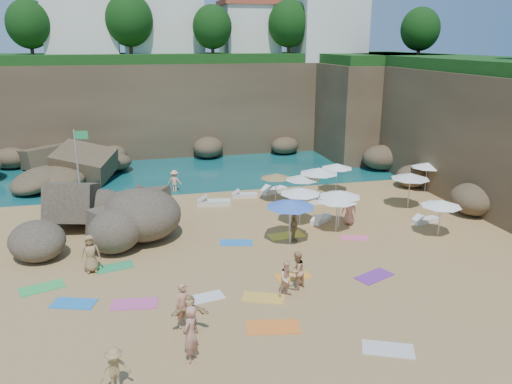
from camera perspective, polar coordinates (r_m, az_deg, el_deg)
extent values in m
plane|color=tan|center=(24.71, -2.86, -6.74)|extent=(120.00, 120.00, 0.00)
plane|color=#0C4751|center=(53.34, -9.11, 6.02)|extent=(120.00, 120.00, 0.00)
cube|color=brown|center=(48.01, -6.39, 9.76)|extent=(44.00, 8.00, 8.00)
cube|color=brown|center=(38.58, 23.55, 6.72)|extent=(8.00, 30.00, 8.00)
cube|color=brown|center=(47.64, 12.91, 9.39)|extent=(10.00, 12.00, 8.00)
cube|color=white|center=(48.39, -19.20, 17.04)|extent=(6.00, 5.00, 5.50)
cube|color=white|center=(49.36, -10.64, 18.22)|extent=(7.00, 6.00, 6.50)
cube|color=white|center=(49.53, -0.79, 17.62)|extent=(5.00, 5.00, 5.00)
cube|color=#B2472D|center=(49.64, -0.80, 20.79)|extent=(5.40, 5.40, 0.50)
cube|color=white|center=(49.71, 8.06, 18.03)|extent=(6.00, 6.00, 6.00)
sphere|color=#11380F|center=(46.91, -24.53, 17.07)|extent=(3.60, 3.60, 3.60)
sphere|color=#11380F|center=(46.27, -14.32, 18.53)|extent=(4.05, 4.05, 4.05)
sphere|color=#11380F|center=(45.82, -5.03, 18.29)|extent=(3.42, 3.42, 3.42)
sphere|color=#11380F|center=(47.44, 3.80, 18.65)|extent=(3.78, 3.78, 3.78)
sphere|color=#11380F|center=(44.74, 18.27, 17.27)|extent=(3.15, 3.15, 3.15)
cylinder|color=white|center=(54.11, -27.10, 7.76)|extent=(0.10, 0.10, 6.00)
cylinder|color=white|center=(53.79, -25.54, 7.92)|extent=(0.10, 0.10, 6.00)
cylinder|color=silver|center=(34.04, -19.74, 2.96)|extent=(0.09, 0.09, 4.55)
cube|color=#269A53|center=(33.62, -19.30, 6.17)|extent=(0.80, 0.16, 0.51)
cylinder|color=silver|center=(31.20, 5.22, 0.12)|extent=(0.05, 0.05, 1.86)
cone|color=silver|center=(30.95, 5.27, 1.69)|extent=(2.08, 2.08, 0.32)
cylinder|color=silver|center=(34.18, 9.15, 1.50)|extent=(0.06, 0.06, 1.89)
cone|color=white|center=(33.95, 9.22, 2.97)|extent=(2.12, 2.12, 0.32)
cylinder|color=silver|center=(31.96, 17.09, 0.05)|extent=(0.06, 0.06, 2.09)
cone|color=silver|center=(31.70, 17.24, 1.77)|extent=(2.34, 2.34, 0.36)
cylinder|color=silver|center=(31.72, 7.14, 0.64)|extent=(0.06, 0.06, 2.17)
cone|color=white|center=(31.45, 7.20, 2.44)|extent=(2.43, 2.43, 0.37)
cylinder|color=silver|center=(35.89, 18.86, 1.54)|extent=(0.06, 0.06, 1.89)
cone|color=white|center=(35.68, 19.00, 2.93)|extent=(2.12, 2.12, 0.32)
cylinder|color=silver|center=(27.90, 5.05, -1.75)|extent=(0.06, 0.06, 2.02)
cone|color=white|center=(27.60, 5.10, 0.14)|extent=(2.27, 2.27, 0.35)
cylinder|color=silver|center=(31.85, 2.27, 0.43)|extent=(0.05, 0.05, 1.75)
cone|color=#E94C29|center=(31.62, 2.29, 1.87)|extent=(1.96, 1.96, 0.30)
cylinder|color=silver|center=(27.58, 9.47, -2.11)|extent=(0.06, 0.06, 2.05)
cone|color=white|center=(27.28, 9.57, -0.18)|extent=(2.30, 2.30, 0.35)
cylinder|color=silver|center=(27.14, 9.19, -2.55)|extent=(0.06, 0.06, 1.93)
cone|color=white|center=(26.85, 9.29, -0.70)|extent=(2.16, 2.16, 0.33)
cylinder|color=silver|center=(25.68, 3.85, -3.33)|extent=(0.06, 0.06, 2.07)
cone|color=white|center=(25.36, 3.89, -1.25)|extent=(2.32, 2.32, 0.35)
cylinder|color=silver|center=(25.19, 3.93, -3.56)|extent=(0.07, 0.07, 2.22)
cone|color=blue|center=(24.84, 3.98, -1.28)|extent=(2.49, 2.49, 0.38)
cylinder|color=silver|center=(27.89, 20.24, -2.94)|extent=(0.05, 0.05, 1.87)
cone|color=white|center=(27.62, 20.42, -1.21)|extent=(2.09, 2.09, 0.32)
cube|color=silver|center=(31.42, -4.81, -1.21)|extent=(2.15, 1.04, 0.32)
cube|color=silver|center=(32.89, -1.30, -0.38)|extent=(1.73, 0.76, 0.26)
cube|color=white|center=(33.86, 2.03, 0.16)|extent=(2.02, 1.44, 0.30)
cube|color=white|center=(31.78, 6.07, -1.09)|extent=(1.72, 0.69, 0.26)
cube|color=white|center=(29.95, 18.77, -3.08)|extent=(1.69, 0.87, 0.25)
cube|color=white|center=(28.73, 7.48, -3.14)|extent=(1.59, 1.43, 0.25)
cube|color=#267ACC|center=(21.32, -20.12, -11.87)|extent=(1.88, 1.35, 0.03)
cube|color=#CE5090|center=(20.61, -13.74, -12.31)|extent=(1.90, 1.12, 0.03)
cube|color=orange|center=(18.64, 1.99, -15.16)|extent=(2.07, 1.31, 0.03)
cube|color=green|center=(23.03, -23.27, -10.02)|extent=(1.94, 1.40, 0.03)
cube|color=gold|center=(20.47, 0.85, -12.00)|extent=(1.87, 1.43, 0.03)
cube|color=silver|center=(20.58, -5.90, -11.93)|extent=(1.67, 1.05, 0.03)
cube|color=#762D95|center=(22.76, 13.36, -9.35)|extent=(1.94, 1.48, 0.03)
cube|color=#277DD4|center=(25.63, -2.26, -5.80)|extent=(1.83, 1.23, 0.03)
cube|color=pink|center=(26.72, 11.18, -5.16)|extent=(1.61, 1.13, 0.03)
cube|color=orange|center=(22.23, 4.25, -9.57)|extent=(1.57, 0.84, 0.03)
cube|color=#2D9E59|center=(23.88, -15.86, -8.25)|extent=(1.82, 1.19, 0.03)
cube|color=gold|center=(26.56, 3.46, -4.98)|extent=(2.00, 1.14, 0.03)
cube|color=silver|center=(18.05, 14.85, -16.98)|extent=(1.90, 1.47, 0.03)
imported|color=tan|center=(20.90, 4.66, -8.92)|extent=(1.01, 0.97, 1.64)
imported|color=#EAAB85|center=(34.31, -9.28, 1.24)|extent=(1.06, 0.80, 1.53)
imported|color=#95794A|center=(25.61, 4.35, -4.13)|extent=(0.83, 0.89, 1.47)
imported|color=tan|center=(28.38, 10.61, -2.01)|extent=(0.93, 0.84, 1.68)
imported|color=#AB7455|center=(31.06, -13.12, -0.62)|extent=(1.50, 0.96, 1.57)
imported|color=tan|center=(16.63, -7.52, -15.78)|extent=(0.78, 0.85, 1.95)
imported|color=#98764C|center=(23.65, -18.25, -8.16)|extent=(1.02, 1.80, 0.46)
imported|color=tan|center=(18.42, -7.49, -15.10)|extent=(1.47, 1.56, 0.38)
imported|color=tan|center=(18.73, -8.17, -14.50)|extent=(0.92, 1.78, 0.40)
imported|color=#F0B288|center=(20.54, 3.58, -11.08)|extent=(0.84, 1.53, 0.56)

